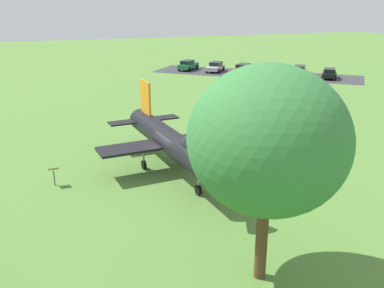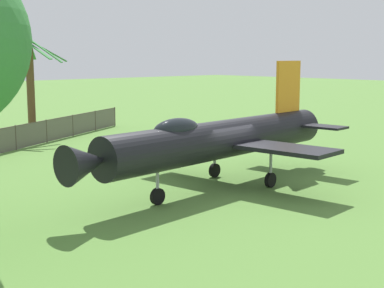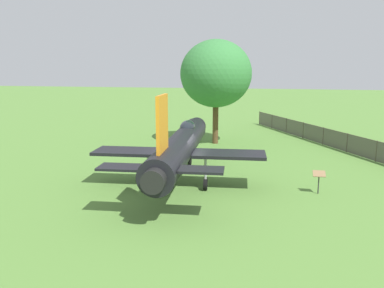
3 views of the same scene
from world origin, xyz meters
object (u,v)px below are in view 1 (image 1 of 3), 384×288
Objects in this scene: parked_car_red at (244,68)px; display_jet at (174,144)px; parked_car_green at (188,65)px; parked_car_blue at (270,69)px; info_plaque at (54,172)px; parked_car_yellow at (299,71)px; shade_tree at (267,140)px; parked_car_black at (329,73)px; parked_car_silver at (215,67)px.

display_jet is at bearing -167.60° from parked_car_red.
parked_car_green is (14.72, 39.18, -1.20)m from display_jet.
display_jet is 39.51m from parked_car_blue.
info_plaque is 44.36m from parked_car_yellow.
parked_car_red is at bearing 64.25° from shade_tree.
parked_car_black is 16.67m from parked_car_silver.
parked_car_green is (-9.82, 8.24, 0.01)m from parked_car_blue.
display_jet reaches higher than parked_car_blue.
parked_car_green reaches higher than parked_car_yellow.
info_plaque is 0.27× the size of parked_car_green.
display_jet reaches higher than parked_car_green.
parked_car_silver is at bearing 148.02° from display_jet.
shade_tree is 52.61m from parked_car_green.
parked_car_yellow is (27.69, 28.24, -1.21)m from display_jet.
parked_car_yellow reaches higher than parked_car_blue.
parked_car_green is at bearing 87.74° from parked_car_black.
parked_car_yellow is 1.02× the size of parked_car_red.
parked_car_yellow is at bearing -84.25° from parked_car_red.
parked_car_green is (14.75, 50.27, -4.85)m from shade_tree.
display_jet reaches higher than parked_car_yellow.
parked_car_blue is at bearing -82.88° from parked_car_red.
parked_car_yellow is 8.12m from parked_car_red.
display_jet is 3.08× the size of parked_car_red.
parked_car_blue is at bearing -85.67° from parked_car_green.
parked_car_silver is at bearing -84.04° from parked_car_green.
parked_car_green is (-12.97, 10.95, 0.01)m from parked_car_yellow.
display_jet is at bearing -6.15° from info_plaque.
info_plaque is 45.15m from parked_car_black.
shade_tree is at bearing -160.67° from parked_car_red.
parked_car_red is (28.56, 32.61, -0.10)m from info_plaque.
info_plaque is 43.35m from parked_car_red.
info_plaque is 43.75m from parked_car_blue.
parked_car_black is 21.08m from parked_car_green.
shade_tree reaches higher than parked_car_black.
display_jet is 39.86m from parked_car_black.
parked_car_yellow is (-2.99, 2.82, 0.04)m from parked_car_black.
parked_car_silver is (25.33, 35.67, -0.11)m from info_plaque.
parked_car_silver is at bearing 69.03° from shade_tree.
parked_car_red is at bearing -86.59° from parked_car_green.
parked_car_green is at bearing 153.94° from display_jet.
parked_car_silver reaches higher than info_plaque.
parked_car_green is at bearing 73.64° from shade_tree.
display_jet is 3.16× the size of parked_car_silver.
parked_car_silver is at bearing 54.62° from info_plaque.
parked_car_green reaches higher than info_plaque.
parked_car_yellow is at bearing 85.22° from parked_car_black.
parked_car_yellow is at bearing 88.87° from parked_car_blue.
parked_car_green is at bearing -90.50° from parked_car_blue.
parked_car_black is at bearing 124.17° from display_jet.
parked_car_red is at bearing 85.96° from parked_car_silver.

